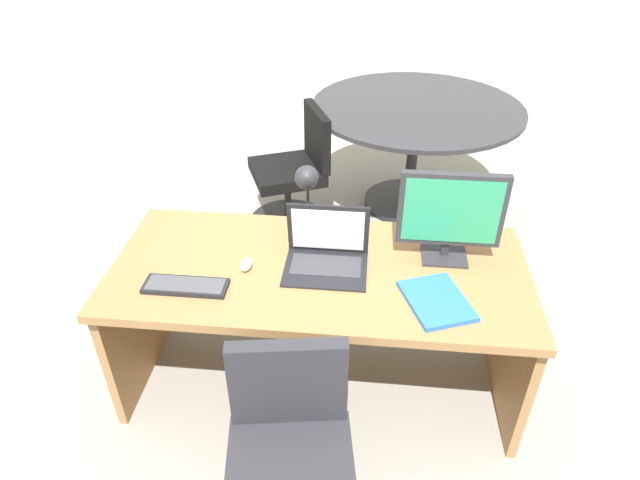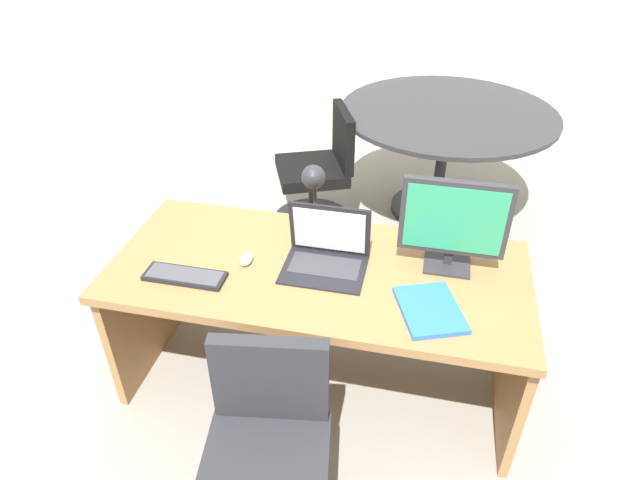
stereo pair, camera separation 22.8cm
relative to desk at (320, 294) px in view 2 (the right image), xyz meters
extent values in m
plane|color=gray|center=(0.00, 1.45, -0.53)|extent=(12.00, 12.00, 0.00)
cube|color=#9E7042|center=(0.00, -0.05, 0.17)|extent=(1.82, 0.81, 0.04)
cube|color=#9E7042|center=(-0.89, -0.05, -0.19)|extent=(0.04, 0.71, 0.68)
cube|color=#9E7042|center=(0.89, -0.05, -0.19)|extent=(0.04, 0.71, 0.68)
cube|color=#9E7042|center=(0.00, 0.26, -0.16)|extent=(1.61, 0.02, 0.48)
cube|color=#2D2D33|center=(0.55, 0.09, 0.20)|extent=(0.20, 0.16, 0.01)
cube|color=#2D2D33|center=(0.55, 0.10, 0.24)|extent=(0.04, 0.02, 0.07)
cube|color=#2D2D33|center=(0.55, 0.09, 0.44)|extent=(0.45, 0.04, 0.34)
cube|color=#2D9966|center=(0.55, 0.07, 0.44)|extent=(0.40, 0.00, 0.30)
cube|color=black|center=(0.03, -0.06, 0.20)|extent=(0.36, 0.27, 0.01)
cube|color=#38383D|center=(0.03, -0.04, 0.20)|extent=(0.31, 0.15, 0.00)
cube|color=black|center=(0.03, 0.06, 0.33)|extent=(0.36, 0.05, 0.26)
cube|color=white|center=(0.03, 0.05, 0.33)|extent=(0.32, 0.03, 0.22)
cube|color=black|center=(-0.54, -0.24, 0.20)|extent=(0.35, 0.12, 0.02)
cube|color=#47474C|center=(-0.54, -0.24, 0.21)|extent=(0.32, 0.10, 0.00)
ellipsoid|color=silver|center=(-0.32, -0.08, 0.21)|extent=(0.05, 0.09, 0.04)
cylinder|color=#2D2D33|center=(-0.08, 0.27, 0.20)|extent=(0.12, 0.12, 0.01)
cylinder|color=#2D2D33|center=(-0.08, 0.27, 0.32)|extent=(0.02, 0.02, 0.23)
sphere|color=#2D2D33|center=(-0.08, 0.24, 0.48)|extent=(0.11, 0.11, 0.11)
cube|color=blue|center=(0.49, -0.23, 0.20)|extent=(0.32, 0.36, 0.02)
cube|color=#2D2D33|center=(-0.03, -0.81, -0.16)|extent=(0.52, 0.52, 0.08)
cube|color=#2D2D33|center=(-0.06, -0.60, 0.07)|extent=(0.44, 0.13, 0.39)
cylinder|color=black|center=(0.50, 1.77, -0.51)|extent=(0.66, 0.66, 0.04)
cylinder|color=black|center=(0.50, 1.77, -0.13)|extent=(0.08, 0.08, 0.73)
cylinder|color=#2D2D33|center=(0.50, 1.77, 0.25)|extent=(1.48, 1.48, 0.03)
cylinder|color=black|center=(-0.37, 1.41, -0.51)|extent=(0.56, 0.56, 0.04)
cylinder|color=black|center=(-0.37, 1.41, -0.32)|extent=(0.05, 0.05, 0.34)
cube|color=black|center=(-0.37, 1.41, -0.11)|extent=(0.60, 0.60, 0.08)
cube|color=black|center=(-0.17, 1.49, 0.12)|extent=(0.22, 0.43, 0.39)
camera|label=1|loc=(0.19, -1.94, 1.65)|focal=30.75mm
camera|label=2|loc=(0.42, -1.90, 1.65)|focal=30.75mm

